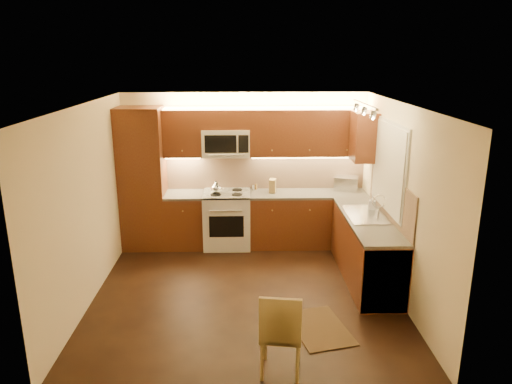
{
  "coord_description": "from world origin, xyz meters",
  "views": [
    {
      "loc": [
        -0.01,
        -5.8,
        3.08
      ],
      "look_at": [
        0.15,
        0.55,
        1.25
      ],
      "focal_mm": 33.52,
      "sensor_mm": 36.0,
      "label": 1
    }
  ],
  "objects_px": {
    "stove": "(227,219)",
    "toaster_oven": "(346,183)",
    "dining_chair": "(281,331)",
    "kettle": "(216,187)",
    "soap_bottle": "(372,203)",
    "sink": "(366,210)",
    "microwave": "(226,142)",
    "knife_block": "(273,186)"
  },
  "relations": [
    {
      "from": "microwave",
      "to": "knife_block",
      "type": "height_order",
      "value": "microwave"
    },
    {
      "from": "toaster_oven",
      "to": "knife_block",
      "type": "bearing_deg",
      "value": -159.54
    },
    {
      "from": "toaster_oven",
      "to": "dining_chair",
      "type": "relative_size",
      "value": 0.42
    },
    {
      "from": "knife_block",
      "to": "soap_bottle",
      "type": "xyz_separation_m",
      "value": [
        1.39,
        -0.98,
        -0.0
      ]
    },
    {
      "from": "sink",
      "to": "soap_bottle",
      "type": "bearing_deg",
      "value": 56.79
    },
    {
      "from": "kettle",
      "to": "dining_chair",
      "type": "height_order",
      "value": "kettle"
    },
    {
      "from": "sink",
      "to": "soap_bottle",
      "type": "height_order",
      "value": "soap_bottle"
    },
    {
      "from": "microwave",
      "to": "sink",
      "type": "bearing_deg",
      "value": -32.21
    },
    {
      "from": "stove",
      "to": "knife_block",
      "type": "height_order",
      "value": "knife_block"
    },
    {
      "from": "knife_block",
      "to": "soap_bottle",
      "type": "relative_size",
      "value": 1.02
    },
    {
      "from": "knife_block",
      "to": "stove",
      "type": "bearing_deg",
      "value": -163.95
    },
    {
      "from": "microwave",
      "to": "stove",
      "type": "bearing_deg",
      "value": -90.0
    },
    {
      "from": "microwave",
      "to": "kettle",
      "type": "bearing_deg",
      "value": -128.04
    },
    {
      "from": "kettle",
      "to": "dining_chair",
      "type": "distance_m",
      "value": 3.41
    },
    {
      "from": "microwave",
      "to": "soap_bottle",
      "type": "xyz_separation_m",
      "value": [
        2.15,
        -1.04,
        -0.71
      ]
    },
    {
      "from": "soap_bottle",
      "to": "dining_chair",
      "type": "relative_size",
      "value": 0.24
    },
    {
      "from": "stove",
      "to": "kettle",
      "type": "bearing_deg",
      "value": -155.49
    },
    {
      "from": "microwave",
      "to": "dining_chair",
      "type": "xyz_separation_m",
      "value": [
        0.64,
        -3.47,
        -1.26
      ]
    },
    {
      "from": "sink",
      "to": "knife_block",
      "type": "relative_size",
      "value": 3.9
    },
    {
      "from": "stove",
      "to": "sink",
      "type": "xyz_separation_m",
      "value": [
        2.0,
        -1.12,
        0.52
      ]
    },
    {
      "from": "stove",
      "to": "knife_block",
      "type": "relative_size",
      "value": 4.17
    },
    {
      "from": "microwave",
      "to": "kettle",
      "type": "distance_m",
      "value": 0.74
    },
    {
      "from": "stove",
      "to": "knife_block",
      "type": "distance_m",
      "value": 0.94
    },
    {
      "from": "sink",
      "to": "knife_block",
      "type": "distance_m",
      "value": 1.73
    },
    {
      "from": "microwave",
      "to": "toaster_oven",
      "type": "xyz_separation_m",
      "value": [
        1.99,
        0.05,
        -0.71
      ]
    },
    {
      "from": "stove",
      "to": "soap_bottle",
      "type": "xyz_separation_m",
      "value": [
        2.15,
        -0.9,
        0.55
      ]
    },
    {
      "from": "sink",
      "to": "soap_bottle",
      "type": "distance_m",
      "value": 0.27
    },
    {
      "from": "stove",
      "to": "toaster_oven",
      "type": "distance_m",
      "value": 2.07
    },
    {
      "from": "microwave",
      "to": "sink",
      "type": "relative_size",
      "value": 0.88
    },
    {
      "from": "toaster_oven",
      "to": "soap_bottle",
      "type": "height_order",
      "value": "toaster_oven"
    },
    {
      "from": "stove",
      "to": "dining_chair",
      "type": "xyz_separation_m",
      "value": [
        0.64,
        -3.34,
        -0.0
      ]
    },
    {
      "from": "stove",
      "to": "dining_chair",
      "type": "relative_size",
      "value": 1.01
    },
    {
      "from": "dining_chair",
      "to": "microwave",
      "type": "bearing_deg",
      "value": 108.63
    },
    {
      "from": "microwave",
      "to": "sink",
      "type": "height_order",
      "value": "microwave"
    },
    {
      "from": "sink",
      "to": "toaster_oven",
      "type": "xyz_separation_m",
      "value": [
        -0.01,
        1.31,
        0.04
      ]
    },
    {
      "from": "kettle",
      "to": "soap_bottle",
      "type": "bearing_deg",
      "value": -43.55
    },
    {
      "from": "toaster_oven",
      "to": "sink",
      "type": "bearing_deg",
      "value": -74.25
    },
    {
      "from": "kettle",
      "to": "soap_bottle",
      "type": "height_order",
      "value": "kettle"
    },
    {
      "from": "kettle",
      "to": "stove",
      "type": "bearing_deg",
      "value": 0.68
    },
    {
      "from": "dining_chair",
      "to": "knife_block",
      "type": "bearing_deg",
      "value": 96.29
    },
    {
      "from": "kettle",
      "to": "knife_block",
      "type": "relative_size",
      "value": 0.98
    },
    {
      "from": "dining_chair",
      "to": "sink",
      "type": "bearing_deg",
      "value": 66.59
    }
  ]
}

